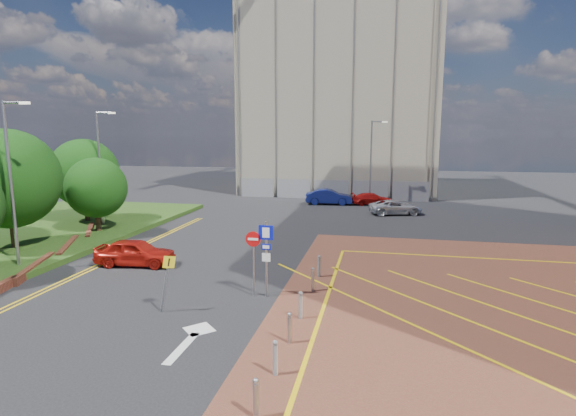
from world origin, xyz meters
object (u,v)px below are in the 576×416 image
(car_red_left, at_px, (135,252))
(car_blue_back, at_px, (329,197))
(lamp_left_far, at_px, (100,164))
(sign_cluster, at_px, (261,251))
(car_red_back, at_px, (372,199))
(tree_c, at_px, (96,188))
(lamp_left_near, at_px, (12,177))
(tree_d, at_px, (84,173))
(tree_b, at_px, (8,179))
(car_silver_back, at_px, (396,207))
(lamp_back, at_px, (372,159))
(warning_sign, at_px, (167,276))

(car_red_left, distance_m, car_blue_back, 23.51)
(lamp_left_far, relative_size, sign_cluster, 2.50)
(car_red_back, bearing_deg, tree_c, 121.64)
(car_red_back, bearing_deg, sign_cluster, 159.37)
(lamp_left_near, relative_size, car_red_left, 1.97)
(tree_d, height_order, car_red_left, tree_d)
(tree_b, relative_size, car_blue_back, 1.52)
(lamp_left_far, xyz_separation_m, car_silver_back, (20.75, 10.06, -4.05))
(sign_cluster, xyz_separation_m, car_red_left, (-7.58, 3.03, -1.26))
(tree_c, height_order, car_blue_back, tree_c)
(lamp_back, relative_size, car_blue_back, 1.80)
(car_red_left, xyz_separation_m, car_red_back, (11.56, 22.88, -0.12))
(lamp_left_far, distance_m, sign_cluster, 18.58)
(lamp_left_far, height_order, car_red_left, lamp_left_far)
(tree_b, bearing_deg, warning_sign, -26.74)
(tree_c, height_order, warning_sign, tree_c)
(sign_cluster, bearing_deg, tree_c, 146.84)
(lamp_left_near, xyz_separation_m, car_red_back, (16.69, 24.90, -4.09))
(tree_d, distance_m, car_red_back, 25.21)
(tree_c, bearing_deg, tree_d, 135.00)
(lamp_back, bearing_deg, lamp_left_near, -122.40)
(lamp_back, relative_size, warning_sign, 3.55)
(tree_b, xyz_separation_m, tree_d, (-1.00, 8.00, -0.37))
(car_red_left, xyz_separation_m, car_silver_back, (13.61, 18.04, -0.08))
(tree_b, xyz_separation_m, lamp_left_near, (3.08, -3.00, 0.42))
(car_blue_back, bearing_deg, lamp_back, -72.22)
(warning_sign, bearing_deg, sign_cluster, 38.18)
(tree_b, height_order, car_red_back, tree_b)
(car_silver_back, bearing_deg, tree_d, 95.69)
(car_red_left, bearing_deg, car_red_back, -33.01)
(car_silver_back, bearing_deg, lamp_left_far, 99.92)
(lamp_left_near, height_order, warning_sign, lamp_left_near)
(lamp_back, bearing_deg, car_red_left, -115.36)
(tree_d, xyz_separation_m, warning_sign, (13.74, -14.42, -2.44))
(tree_b, bearing_deg, car_red_left, -6.84)
(lamp_left_near, bearing_deg, car_silver_back, 46.94)
(lamp_back, distance_m, car_blue_back, 5.59)
(lamp_back, height_order, sign_cluster, lamp_back)
(car_silver_back, bearing_deg, tree_b, 112.06)
(sign_cluster, bearing_deg, lamp_back, 82.03)
(tree_b, bearing_deg, lamp_left_far, 81.23)
(lamp_back, distance_m, car_red_left, 26.79)
(lamp_back, bearing_deg, car_silver_back, -69.29)
(tree_d, bearing_deg, lamp_back, 36.09)
(tree_d, distance_m, sign_cluster, 20.74)
(tree_c, height_order, lamp_back, lamp_back)
(warning_sign, height_order, car_red_left, warning_sign)
(lamp_back, xyz_separation_m, warning_sign, (-6.84, -29.42, -2.93))
(sign_cluster, xyz_separation_m, warning_sign, (-3.06, -2.40, -0.52))
(tree_c, bearing_deg, car_red_left, -43.94)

